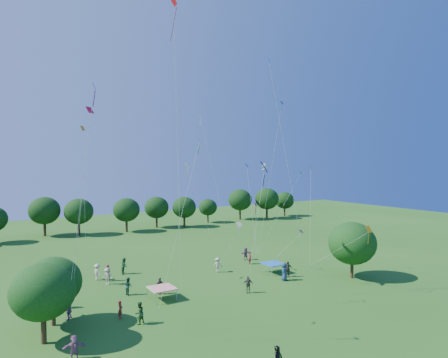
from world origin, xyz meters
TOP-DOWN VIEW (x-y plane):
  - near_tree_west at (-14.72, 13.79)m, footprint 4.35×4.35m
  - near_tree_north at (-13.65, 16.71)m, footprint 4.28×4.28m
  - near_tree_east at (15.78, 13.24)m, footprint 5.07×5.07m
  - treeline at (-1.73, 55.43)m, footprint 88.01×8.77m
  - tent_red_stripe at (-4.33, 17.73)m, footprint 2.20×2.20m
  - tent_blue at (9.81, 19.26)m, footprint 2.20×2.20m
  - crowd_person_0 at (8.94, 16.35)m, footprint 1.05×0.97m
  - crowd_person_1 at (9.87, 23.85)m, footprint 0.56×0.67m
  - crowd_person_2 at (-8.00, 13.50)m, footprint 0.96×0.73m
  - crowd_person_3 at (4.60, 22.80)m, footprint 1.16×1.05m
  - crowd_person_4 at (10.13, 17.18)m, footprint 1.10×0.85m
  - crowd_person_5 at (10.55, 25.78)m, footprint 1.51×0.56m
  - crowd_person_6 at (-13.35, 23.27)m, footprint 0.55×0.89m
  - crowd_person_7 at (-8.91, 15.31)m, footprint 0.59×0.66m
  - crowd_person_8 at (-6.51, 20.61)m, footprint 0.56×0.87m
  - crowd_person_9 at (-7.32, 24.78)m, footprint 1.17×1.14m
  - crowd_person_10 at (-3.92, 19.25)m, footprint 0.96×0.55m
  - crowd_person_11 at (-12.43, 17.42)m, footprint 1.35×1.73m
  - crowd_person_12 at (-12.50, 20.23)m, footprint 0.94×0.76m
  - crowd_person_13 at (-6.96, 25.99)m, footprint 0.73×0.57m
  - crowd_person_14 at (-4.60, 27.71)m, footprint 0.91×0.99m
  - crowd_person_15 at (-7.79, 26.93)m, footprint 0.78×1.21m
  - crowd_person_16 at (3.38, 15.10)m, footprint 1.05×0.85m
  - crowd_person_17 at (-13.40, 10.38)m, footprint 1.51×0.79m
  - pirate_kite at (5.51, 15.44)m, footprint 3.18×1.60m
  - red_high_kite at (-3.31, 16.89)m, footprint 0.48×1.90m
  - small_kite_0 at (-11.81, 13.59)m, footprint 1.92×0.59m
  - small_kite_1 at (12.77, 9.56)m, footprint 0.91×7.26m
  - small_kite_2 at (1.90, 23.89)m, footprint 3.20×2.60m
  - small_kite_3 at (-3.06, 13.81)m, footprint 4.80×2.07m
  - small_kite_4 at (12.58, 22.51)m, footprint 3.29×0.88m
  - small_kite_5 at (6.59, 12.28)m, footprint 2.56×3.89m
  - small_kite_6 at (5.35, 19.79)m, footprint 1.43×2.22m
  - small_kite_7 at (9.03, 17.38)m, footprint 3.53×2.69m
  - small_kite_8 at (8.84, 21.33)m, footprint 1.92×2.63m
  - small_kite_9 at (-9.20, 26.16)m, footprint 0.58×1.73m
  - small_kite_10 at (13.31, 17.06)m, footprint 1.89×1.87m
  - small_kite_11 at (14.06, 21.70)m, footprint 5.21×2.20m
  - small_kite_12 at (11.50, 26.54)m, footprint 1.46×4.07m
  - small_kite_13 at (-12.31, 11.24)m, footprint 1.59×2.97m
  - small_kite_14 at (5.33, 25.97)m, footprint 3.47×2.03m

SIDE VIEW (x-z plane):
  - crowd_person_7 at x=-8.91m, z-range 0.00..1.48m
  - crowd_person_17 at x=-13.40m, z-range 0.00..1.53m
  - crowd_person_10 at x=-3.92m, z-range 0.00..1.55m
  - crowd_person_1 at x=9.87m, z-range 0.00..1.55m
  - crowd_person_5 at x=10.55m, z-range 0.00..1.61m
  - crowd_person_16 at x=3.38m, z-range 0.00..1.63m
  - crowd_person_8 at x=-6.51m, z-range 0.00..1.65m
  - crowd_person_3 at x=4.60m, z-range 0.00..1.67m
  - crowd_person_12 at x=-12.50m, z-range 0.00..1.67m
  - crowd_person_4 at x=10.13m, z-range 0.00..1.71m
  - crowd_person_15 at x=-7.79m, z-range 0.00..1.71m
  - crowd_person_6 at x=-13.35m, z-range 0.00..1.72m
  - crowd_person_2 at x=-8.00m, z-range 0.00..1.72m
  - crowd_person_9 at x=-7.32m, z-range 0.00..1.72m
  - crowd_person_13 at x=-6.96m, z-range 0.00..1.74m
  - crowd_person_11 at x=-12.43m, z-range 0.00..1.78m
  - crowd_person_14 at x=-4.60m, z-range 0.00..1.79m
  - crowd_person_0 at x=8.94m, z-range 0.00..1.90m
  - tent_red_stripe at x=-4.33m, z-range 0.49..1.59m
  - tent_blue at x=9.81m, z-range 0.49..1.59m
  - near_tree_north at x=-13.65m, z-range 0.69..5.94m
  - near_tree_west at x=-14.72m, z-range 0.82..6.40m
  - near_tree_east at x=15.78m, z-range 0.74..6.78m
  - treeline at x=-1.73m, z-range 0.70..7.48m
  - small_kite_6 at x=5.35m, z-range 2.90..7.64m
  - small_kite_5 at x=6.59m, z-range 2.83..7.81m
  - small_kite_1 at x=12.77m, z-range 2.96..8.12m
  - small_kite_8 at x=8.84m, z-range 3.13..9.63m
  - small_kite_11 at x=14.06m, z-range 3.27..13.30m
  - small_kite_10 at x=13.31m, z-range 3.28..14.03m
  - small_kite_12 at x=11.50m, z-range 4.77..15.78m
  - small_kite_2 at x=1.90m, z-range 5.01..16.10m
  - pirate_kite at x=5.51m, z-range 6.27..17.55m
  - small_kite_3 at x=-3.06m, z-range 5.84..19.18m
  - small_kite_9 at x=-9.20m, z-range 5.26..20.12m
  - small_kite_13 at x=-12.31m, z-range 4.74..20.93m
  - small_kite_0 at x=-11.81m, z-range 5.38..20.50m
  - small_kite_14 at x=5.33m, z-range 4.86..21.58m
  - small_kite_4 at x=12.58m, z-range 4.97..23.60m
  - small_kite_7 at x=9.03m, z-range 5.90..28.06m
  - red_high_kite at x=-3.31m, z-range 9.21..34.94m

